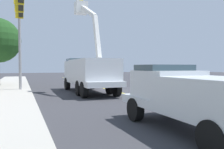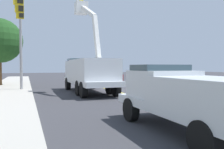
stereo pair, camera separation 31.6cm
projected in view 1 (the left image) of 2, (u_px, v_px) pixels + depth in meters
The scene contains 9 objects.
ground at pixel (113, 91), 19.01m from camera, with size 120.00×120.00×0.00m, color #38383D.
sidewalk_far_side at pixel (5, 94), 16.00m from camera, with size 60.00×3.60×0.12m, color #B2ADA3.
lane_centre_stripe at pixel (113, 91), 19.01m from camera, with size 50.00×0.16×0.01m, color yellow.
utility_bucket_truck at pixel (88, 71), 17.70m from camera, with size 8.20×2.60×7.41m.
service_pickup_truck at pixel (191, 95), 7.02m from camera, with size 5.60×2.20×2.06m.
passing_minivan at pixel (106, 75), 27.38m from camera, with size 4.80×1.96×1.69m.
traffic_cone_mid_front at pixel (144, 94), 13.55m from camera, with size 0.40×0.40×0.72m.
traffic_cone_mid_rear at pixel (98, 83), 22.17m from camera, with size 0.40×0.40×0.87m.
traffic_signal_mast at pixel (20, 22), 16.69m from camera, with size 7.26×0.57×7.66m.
Camera 1 is at (-17.58, 7.07, 1.99)m, focal length 36.91 mm.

